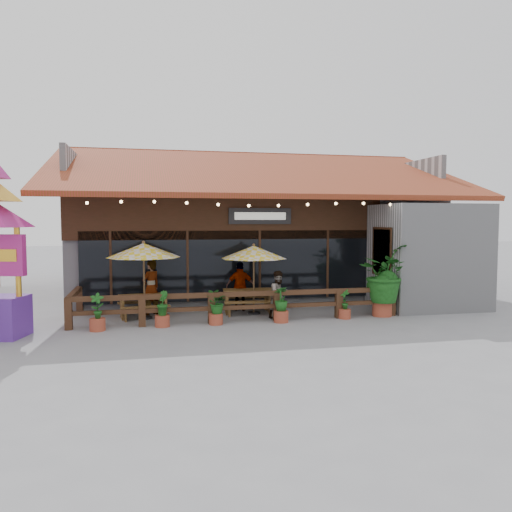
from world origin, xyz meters
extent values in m
plane|color=gray|center=(0.00, 0.00, 0.00)|extent=(100.00, 100.00, 0.00)
cube|color=#B1B2B7|center=(0.00, 7.00, 2.00)|extent=(14.00, 10.00, 4.00)
cube|color=#371D11|center=(-1.50, 1.92, 3.20)|extent=(11.00, 0.16, 1.60)
cube|color=black|center=(-1.50, 1.90, 1.50)|extent=(10.00, 0.12, 2.40)
cube|color=#FFAC72|center=(-1.50, 2.10, 1.50)|extent=(9.80, 0.05, 2.20)
cube|color=#B1B2B7|center=(5.25, 0.65, 1.80)|extent=(3.50, 2.70, 3.60)
cube|color=red|center=(3.44, 0.50, 2.00)|extent=(0.06, 1.20, 1.50)
cube|color=#371D11|center=(3.43, 0.50, 2.00)|extent=(0.04, 1.34, 1.64)
cube|color=maroon|center=(0.00, 3.50, 4.90)|extent=(15.50, 7.05, 2.37)
cube|color=maroon|center=(0.00, 10.50, 4.90)|extent=(15.50, 7.05, 2.37)
cube|color=maroon|center=(0.00, 7.00, 6.02)|extent=(15.50, 0.30, 0.12)
cube|color=#B1B2B7|center=(-7.00, 7.00, 4.70)|extent=(0.20, 9.00, 1.80)
cube|color=#B1B2B7|center=(7.00, 7.00, 4.70)|extent=(0.20, 9.00, 1.80)
cube|color=black|center=(-0.50, 1.80, 3.20)|extent=(2.20, 0.10, 0.55)
cube|color=silver|center=(-0.50, 1.74, 3.20)|extent=(1.80, 0.02, 0.25)
cube|color=#371D11|center=(-5.50, 1.86, 1.50)|extent=(0.08, 0.08, 2.40)
cube|color=#371D11|center=(-3.00, 1.86, 1.50)|extent=(0.08, 0.08, 2.40)
cube|color=#371D11|center=(-0.50, 1.86, 1.50)|extent=(0.08, 0.08, 2.40)
cube|color=#371D11|center=(2.00, 1.86, 1.50)|extent=(0.08, 0.08, 2.40)
sphere|color=#F2C785|center=(-6.00, 0.08, 3.55)|extent=(0.09, 0.09, 0.09)
sphere|color=#F2C785|center=(-5.05, 0.08, 3.59)|extent=(0.09, 0.09, 0.09)
sphere|color=#F2C785|center=(-4.10, 0.08, 3.60)|extent=(0.09, 0.09, 0.09)
sphere|color=#F2C785|center=(-3.15, 0.08, 3.57)|extent=(0.09, 0.09, 0.09)
sphere|color=#F2C785|center=(-2.20, 0.08, 3.53)|extent=(0.09, 0.09, 0.09)
sphere|color=#F2C785|center=(-1.25, 0.08, 3.50)|extent=(0.09, 0.09, 0.09)
sphere|color=#F2C785|center=(-0.30, 0.08, 3.51)|extent=(0.09, 0.09, 0.09)
sphere|color=#F2C785|center=(0.65, 0.08, 3.55)|extent=(0.09, 0.09, 0.09)
sphere|color=#F2C785|center=(1.60, 0.08, 3.59)|extent=(0.09, 0.09, 0.09)
sphere|color=#F2C785|center=(2.55, 0.08, 3.60)|extent=(0.09, 0.09, 0.09)
sphere|color=#F2C785|center=(3.50, 0.08, 3.57)|extent=(0.09, 0.09, 0.09)
cube|color=#462E19|center=(-6.50, -0.50, 0.45)|extent=(0.20, 0.20, 0.90)
cube|color=#462E19|center=(-4.50, -0.50, 0.45)|extent=(0.20, 0.20, 0.90)
cube|color=#462E19|center=(-2.50, -0.50, 0.45)|extent=(0.20, 0.20, 0.90)
cube|color=#462E19|center=(-0.50, -0.50, 0.45)|extent=(0.20, 0.20, 0.90)
cube|color=#462E19|center=(1.50, -0.50, 0.45)|extent=(0.20, 0.20, 0.90)
cube|color=#462E19|center=(3.30, -0.50, 0.45)|extent=(0.20, 0.20, 0.90)
cube|color=#462E19|center=(-1.60, -0.50, 0.85)|extent=(9.80, 0.16, 0.14)
cube|color=#462E19|center=(-1.60, -0.50, 0.45)|extent=(9.80, 0.12, 0.12)
cube|color=#462E19|center=(-6.50, 0.75, 0.85)|extent=(0.16, 2.50, 0.14)
cube|color=#462E19|center=(-6.50, 1.90, 0.45)|extent=(0.20, 0.20, 0.90)
cylinder|color=brown|center=(-4.43, 0.71, 1.14)|extent=(0.06, 0.06, 2.28)
cone|color=yellow|center=(-4.43, 0.71, 2.13)|extent=(2.45, 2.45, 0.45)
sphere|color=brown|center=(-4.43, 0.71, 2.37)|extent=(0.10, 0.10, 0.10)
cylinder|color=black|center=(-4.43, 0.71, 0.03)|extent=(0.44, 0.44, 0.06)
cylinder|color=brown|center=(-0.95, 0.76, 1.08)|extent=(0.06, 0.06, 2.16)
cone|color=yellow|center=(-0.95, 0.76, 2.02)|extent=(2.82, 2.82, 0.42)
sphere|color=brown|center=(-0.95, 0.76, 2.26)|extent=(0.09, 0.09, 0.09)
cylinder|color=black|center=(-0.95, 0.76, 0.03)|extent=(0.41, 0.41, 0.06)
cube|color=brown|center=(-4.47, 0.89, 0.69)|extent=(1.57, 0.89, 0.06)
cube|color=brown|center=(-5.11, 0.80, 0.34)|extent=(0.16, 0.66, 0.69)
cube|color=brown|center=(-3.82, 0.98, 0.34)|extent=(0.16, 0.66, 0.69)
cube|color=brown|center=(-4.40, 0.39, 0.41)|extent=(1.51, 0.46, 0.05)
cube|color=brown|center=(-4.54, 1.40, 0.41)|extent=(1.51, 0.46, 0.05)
cube|color=brown|center=(-1.10, 0.94, 0.75)|extent=(1.69, 0.91, 0.06)
cube|color=brown|center=(-1.81, 1.01, 0.38)|extent=(0.15, 0.72, 0.75)
cube|color=brown|center=(-0.39, 0.87, 0.38)|extent=(0.15, 0.72, 0.75)
cube|color=brown|center=(-1.15, 0.38, 0.45)|extent=(1.64, 0.43, 0.05)
cube|color=brown|center=(-1.05, 1.50, 0.45)|extent=(1.64, 0.43, 0.05)
cylinder|color=gold|center=(-7.58, -1.03, 1.97)|extent=(0.14, 0.14, 1.79)
cylinder|color=#9B3F2A|center=(2.97, -0.50, 0.22)|extent=(0.61, 0.61, 0.45)
imported|color=#1B611D|center=(2.97, -0.50, 1.37)|extent=(2.04, 2.14, 1.84)
sphere|color=#1B611D|center=(3.13, -0.61, 1.02)|extent=(0.61, 0.61, 0.61)
sphere|color=#1B611D|center=(2.85, -0.36, 1.23)|extent=(0.53, 0.53, 0.53)
imported|color=#371D11|center=(-4.22, 1.29, 0.89)|extent=(0.77, 0.73, 1.78)
imported|color=#371D11|center=(-0.32, -0.09, 0.74)|extent=(0.88, 0.80, 1.48)
imported|color=#371D11|center=(-1.27, 1.36, 0.83)|extent=(1.04, 0.63, 1.65)
cylinder|color=#9B3F2A|center=(-5.70, -0.81, 0.17)|extent=(0.43, 0.43, 0.34)
imported|color=#1B611D|center=(-5.70, -0.81, 0.70)|extent=(0.39, 0.27, 0.71)
cylinder|color=#9B3F2A|center=(-3.94, -0.66, 0.17)|extent=(0.42, 0.42, 0.34)
imported|color=#1B611D|center=(-3.94, -0.66, 0.69)|extent=(0.37, 0.43, 0.70)
cylinder|color=#9B3F2A|center=(-2.39, -0.69, 0.16)|extent=(0.40, 0.40, 0.32)
imported|color=#1B611D|center=(-2.39, -0.69, 0.66)|extent=(0.71, 0.66, 0.67)
cylinder|color=#9B3F2A|center=(-0.44, -0.78, 0.17)|extent=(0.44, 0.44, 0.35)
imported|color=#1B611D|center=(-0.44, -0.78, 0.71)|extent=(0.50, 0.50, 0.72)
cylinder|color=#9B3F2A|center=(1.64, -0.66, 0.15)|extent=(0.37, 0.37, 0.30)
imported|color=#1B611D|center=(1.64, -0.66, 0.61)|extent=(0.32, 0.38, 0.62)
camera|label=1|loc=(-4.35, -15.02, 3.02)|focal=35.00mm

